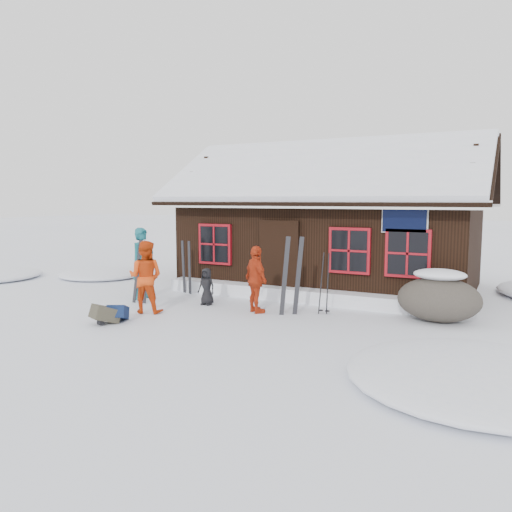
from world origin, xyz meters
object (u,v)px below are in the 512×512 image
object	(u,v)px
boulder	(439,298)
backpack_blue	(118,315)
ski_pair_left	(141,273)
ski_poles	(324,284)
skier_orange_left	(146,277)
skier_teal	(143,263)
skier_crouched	(207,286)
skier_orange_right	(256,279)
backpack_olive	(105,317)

from	to	relation	value
boulder	backpack_blue	world-z (taller)	boulder
ski_pair_left	ski_poles	xyz separation A→B (m)	(4.49, 0.99, -0.09)
skier_orange_left	ski_poles	xyz separation A→B (m)	(3.72, 1.73, -0.15)
skier_teal	skier_crouched	distance (m)	1.95
skier_teal	skier_orange_right	size ratio (longest dim) A/B	1.21
skier_orange_right	ski_pair_left	size ratio (longest dim) A/B	0.94
skier_orange_left	skier_teal	bearing A→B (deg)	-65.13
ski_poles	skier_orange_right	bearing A→B (deg)	-157.83
skier_orange_left	ski_pair_left	world-z (taller)	skier_orange_left
boulder	backpack_olive	world-z (taller)	boulder
skier_crouched	ski_poles	xyz separation A→B (m)	(2.93, 0.38, 0.23)
skier_orange_left	backpack_blue	world-z (taller)	skier_orange_left
skier_orange_left	backpack_olive	xyz separation A→B (m)	(-0.06, -1.24, -0.69)
skier_teal	skier_crouched	xyz separation A→B (m)	(1.89, 0.13, -0.48)
backpack_olive	skier_orange_left	bearing A→B (deg)	109.87
skier_orange_right	skier_crouched	xyz separation A→B (m)	(-1.49, 0.21, -0.32)
skier_crouched	backpack_olive	world-z (taller)	skier_crouched
skier_teal	backpack_olive	world-z (taller)	skier_teal
boulder	ski_pair_left	bearing A→B (deg)	-167.99
skier_orange_left	boulder	xyz separation A→B (m)	(6.12, 2.21, -0.32)
ski_pair_left	ski_poles	world-z (taller)	ski_pair_left
skier_orange_left	skier_orange_right	xyz separation A→B (m)	(2.27, 1.14, -0.06)
skier_teal	backpack_blue	world-z (taller)	skier_teal
skier_orange_right	skier_teal	bearing A→B (deg)	34.21
skier_orange_left	ski_pair_left	xyz separation A→B (m)	(-0.77, 0.74, -0.06)
backpack_olive	skier_crouched	bearing A→B (deg)	94.73
boulder	ski_pair_left	size ratio (longest dim) A/B	1.05
ski_pair_left	backpack_olive	xyz separation A→B (m)	(0.71, -1.98, -0.63)
skier_orange_right	backpack_olive	world-z (taller)	skier_orange_right
skier_teal	backpack_blue	xyz separation A→B (m)	(1.14, -2.19, -0.80)
boulder	ski_pair_left	world-z (taller)	ski_pair_left
skier_orange_left	boulder	distance (m)	6.52
backpack_olive	skier_orange_right	bearing A→B (deg)	68.36
skier_teal	skier_orange_left	world-z (taller)	skier_teal
skier_crouched	backpack_blue	world-z (taller)	skier_crouched
skier_teal	boulder	size ratio (longest dim) A/B	1.08
skier_orange_right	skier_crouched	distance (m)	1.54
ski_pair_left	backpack_olive	size ratio (longest dim) A/B	3.13
skier_orange_left	backpack_olive	bearing A→B (deg)	69.75
skier_orange_right	ski_pair_left	xyz separation A→B (m)	(-3.04, -0.40, 0.00)
ski_poles	ski_pair_left	bearing A→B (deg)	-167.61
skier_orange_right	backpack_olive	distance (m)	3.40
ski_pair_left	skier_orange_right	bearing A→B (deg)	13.96
skier_orange_left	skier_orange_right	world-z (taller)	skier_orange_left
skier_teal	backpack_olive	size ratio (longest dim) A/B	3.55
backpack_olive	backpack_blue	bearing A→B (deg)	92.69
skier_crouched	ski_poles	distance (m)	2.97
skier_orange_left	skier_crouched	size ratio (longest dim) A/B	1.81
skier_crouched	ski_pair_left	bearing A→B (deg)	-159.27
skier_crouched	ski_poles	world-z (taller)	ski_poles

